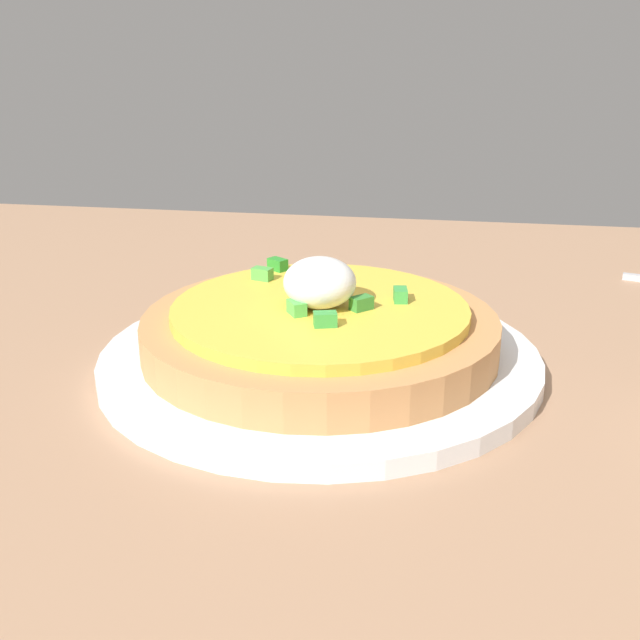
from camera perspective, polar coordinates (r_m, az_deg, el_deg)
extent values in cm
cube|color=#A0785A|center=(53.63, 1.79, -2.71)|extent=(103.97, 71.93, 2.80)
cylinder|color=white|center=(48.42, 0.00, -2.82)|extent=(26.63, 26.63, 1.08)
cylinder|color=tan|center=(47.79, 0.00, -0.98)|extent=(21.41, 21.41, 2.26)
cylinder|color=gold|center=(47.27, 0.00, 0.68)|extent=(17.81, 17.81, 0.67)
ellipsoid|color=white|center=(46.50, -0.02, 2.72)|extent=(4.31, 4.31, 3.00)
cube|color=green|center=(43.72, 0.75, 0.03)|extent=(1.45, 1.11, 0.80)
cube|color=#298B29|center=(54.07, -3.07, 4.02)|extent=(1.51, 1.38, 0.80)
cube|color=#52B84D|center=(45.59, -1.69, 0.89)|extent=(1.36, 1.51, 0.80)
cube|color=#4EA944|center=(52.04, -4.18, 3.34)|extent=(1.45, 1.12, 0.80)
cube|color=#368633|center=(46.39, 3.00, 1.22)|extent=(1.47, 1.47, 0.80)
cube|color=#278A37|center=(48.10, -1.13, 1.95)|extent=(1.39, 0.99, 0.80)
cube|color=green|center=(48.02, 5.81, 1.82)|extent=(0.98, 1.38, 0.80)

